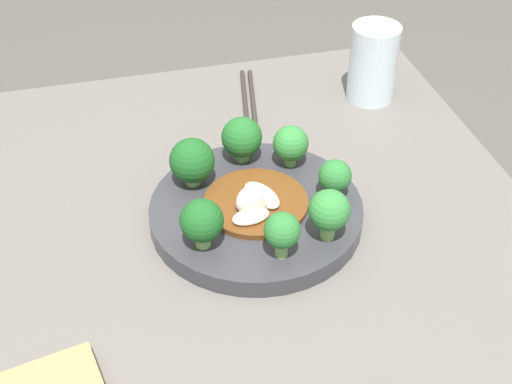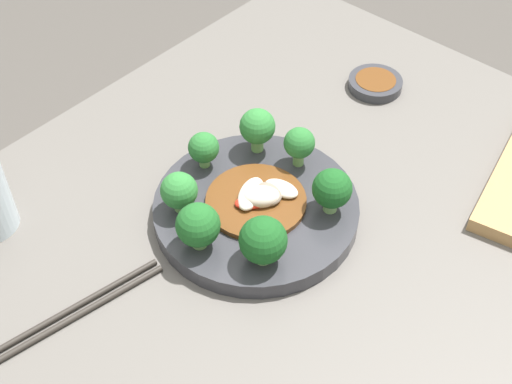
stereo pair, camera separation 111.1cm
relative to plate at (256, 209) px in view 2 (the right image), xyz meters
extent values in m
cube|color=#5B5651|center=(0.05, -0.05, -0.39)|extent=(0.87, 0.78, 0.76)
cylinder|color=#333338|center=(0.00, 0.00, 0.00)|extent=(0.26, 0.26, 0.02)
cylinder|color=#7AAD5B|center=(0.07, 0.06, 0.02)|extent=(0.02, 0.02, 0.02)
sphere|color=#2D7533|center=(0.07, 0.06, 0.05)|extent=(0.05, 0.05, 0.05)
cylinder|color=#89B76B|center=(0.05, -0.07, 0.02)|extent=(0.02, 0.02, 0.02)
sphere|color=#19511E|center=(0.05, -0.07, 0.05)|extent=(0.05, 0.05, 0.05)
cylinder|color=#7AAD5B|center=(0.09, 0.01, 0.02)|extent=(0.01, 0.01, 0.02)
sphere|color=#286B2D|center=(0.09, 0.01, 0.05)|extent=(0.04, 0.04, 0.04)
cylinder|color=#89B76B|center=(-0.06, -0.06, 0.02)|extent=(0.02, 0.02, 0.01)
sphere|color=#19511E|center=(-0.06, -0.06, 0.05)|extent=(0.06, 0.06, 0.06)
cylinder|color=#7AAD5B|center=(0.01, 0.10, 0.02)|extent=(0.01, 0.01, 0.01)
sphere|color=#286B2D|center=(0.01, 0.10, 0.04)|extent=(0.04, 0.04, 0.04)
cylinder|color=#70A356|center=(-0.07, 0.06, 0.02)|extent=(0.02, 0.02, 0.01)
sphere|color=#2D7533|center=(-0.07, 0.06, 0.04)|extent=(0.05, 0.05, 0.05)
cylinder|color=#70A356|center=(-0.09, 0.01, 0.02)|extent=(0.02, 0.02, 0.01)
sphere|color=#1E5B23|center=(-0.09, 0.01, 0.05)|extent=(0.05, 0.05, 0.05)
cylinder|color=#5B3314|center=(0.00, 0.00, 0.02)|extent=(0.13, 0.13, 0.01)
ellipsoid|color=gray|center=(0.01, -0.01, 0.02)|extent=(0.04, 0.04, 0.02)
ellipsoid|color=beige|center=(0.03, -0.01, 0.02)|extent=(0.03, 0.05, 0.01)
ellipsoid|color=red|center=(0.00, 0.00, 0.02)|extent=(0.07, 0.05, 0.01)
ellipsoid|color=beige|center=(0.00, -0.01, 0.03)|extent=(0.06, 0.06, 0.02)
ellipsoid|color=silver|center=(0.00, 0.01, 0.02)|extent=(0.06, 0.05, 0.02)
cylinder|color=#2D2823|center=(-0.24, 0.06, -0.01)|extent=(0.21, 0.05, 0.01)
cylinder|color=#2D2823|center=(-0.24, 0.05, -0.01)|extent=(0.21, 0.05, 0.01)
cylinder|color=#333338|center=(0.32, 0.04, 0.00)|extent=(0.08, 0.08, 0.01)
cylinder|color=#5B3314|center=(0.32, 0.04, 0.00)|extent=(0.06, 0.06, 0.00)
camera|label=1|loc=(0.63, -0.16, 0.56)|focal=50.00mm
camera|label=2|loc=(-0.45, -0.40, 0.66)|focal=50.00mm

